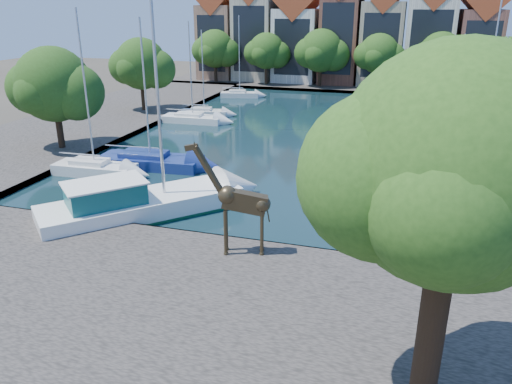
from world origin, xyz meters
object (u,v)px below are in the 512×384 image
at_px(giraffe_statue, 238,201).
at_px(motorsailer, 136,202).
at_px(plane_tree, 459,176).
at_px(sailboat_left_a, 95,166).

xyz_separation_m(giraffe_statue, motorsailer, (-7.41, 3.29, -2.15)).
bearing_deg(plane_tree, sailboat_left_a, 143.57).
xyz_separation_m(plane_tree, motorsailer, (-15.89, 10.72, -6.66)).
height_order(motorsailer, sailboat_left_a, motorsailer).
bearing_deg(motorsailer, sailboat_left_a, 138.41).
height_order(giraffe_statue, sailboat_left_a, sailboat_left_a).
distance_m(motorsailer, sailboat_left_a, 9.00).
bearing_deg(giraffe_statue, motorsailer, 156.04).
relative_size(giraffe_statue, motorsailer, 0.45).
distance_m(giraffe_statue, sailboat_left_a, 17.08).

